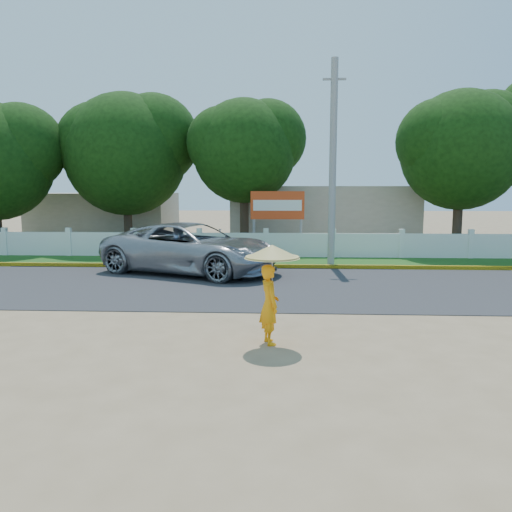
# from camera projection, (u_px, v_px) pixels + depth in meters

# --- Properties ---
(ground) EXTENTS (120.00, 120.00, 0.00)m
(ground) POSITION_uv_depth(u_px,v_px,m) (252.00, 324.00, 11.32)
(ground) COLOR #9E8460
(ground) RESTS_ON ground
(road) EXTENTS (60.00, 7.00, 0.02)m
(road) POSITION_uv_depth(u_px,v_px,m) (260.00, 286.00, 15.78)
(road) COLOR #38383A
(road) RESTS_ON ground
(grass_verge) EXTENTS (60.00, 3.50, 0.03)m
(grass_verge) POSITION_uv_depth(u_px,v_px,m) (265.00, 262.00, 20.97)
(grass_verge) COLOR #2D601E
(grass_verge) RESTS_ON ground
(curb) EXTENTS (40.00, 0.18, 0.16)m
(curb) POSITION_uv_depth(u_px,v_px,m) (264.00, 266.00, 19.28)
(curb) COLOR yellow
(curb) RESTS_ON ground
(fence) EXTENTS (40.00, 0.10, 1.10)m
(fence) POSITION_uv_depth(u_px,v_px,m) (266.00, 245.00, 22.34)
(fence) COLOR silver
(fence) RESTS_ON ground
(building_near) EXTENTS (10.00, 6.00, 3.20)m
(building_near) POSITION_uv_depth(u_px,v_px,m) (321.00, 214.00, 28.79)
(building_near) COLOR #B7AD99
(building_near) RESTS_ON ground
(building_far) EXTENTS (8.00, 5.00, 2.80)m
(building_far) POSITION_uv_depth(u_px,v_px,m) (106.00, 216.00, 30.42)
(building_far) COLOR #B7AD99
(building_far) RESTS_ON ground
(utility_pole) EXTENTS (0.28, 0.28, 8.04)m
(utility_pole) POSITION_uv_depth(u_px,v_px,m) (333.00, 164.00, 19.58)
(utility_pole) COLOR gray
(utility_pole) RESTS_ON ground
(vehicle) EXTENTS (7.27, 5.34, 1.84)m
(vehicle) POSITION_uv_depth(u_px,v_px,m) (192.00, 248.00, 18.10)
(vehicle) COLOR #999BA0
(vehicle) RESTS_ON ground
(monk_with_parasol) EXTENTS (1.09, 1.09, 1.98)m
(monk_with_parasol) POSITION_uv_depth(u_px,v_px,m) (271.00, 280.00, 9.76)
(monk_with_parasol) COLOR orange
(monk_with_parasol) RESTS_ON ground
(billboard) EXTENTS (2.50, 0.13, 2.95)m
(billboard) POSITION_uv_depth(u_px,v_px,m) (277.00, 209.00, 23.19)
(billboard) COLOR gray
(billboard) RESTS_ON ground
(tree_row) EXTENTS (33.82, 7.92, 9.11)m
(tree_row) POSITION_uv_depth(u_px,v_px,m) (283.00, 148.00, 24.45)
(tree_row) COLOR #473828
(tree_row) RESTS_ON ground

